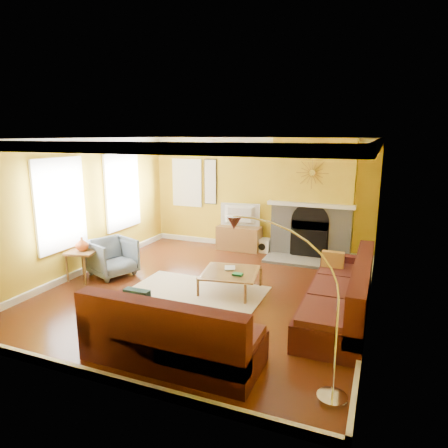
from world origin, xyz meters
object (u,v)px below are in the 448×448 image
at_px(coffee_table, 230,281).
at_px(media_console, 239,238).
at_px(sectional_sofa, 253,290).
at_px(side_table, 84,265).
at_px(arc_lamp, 287,309).
at_px(armchair, 112,257).

distance_m(coffee_table, media_console, 2.71).
xyz_separation_m(sectional_sofa, coffee_table, (-0.70, 0.85, -0.26)).
bearing_deg(side_table, arc_lamp, -23.34).
bearing_deg(arc_lamp, armchair, 150.14).
distance_m(sectional_sofa, side_table, 3.57).
relative_size(sectional_sofa, coffee_table, 4.03).
height_order(coffee_table, armchair, armchair).
relative_size(coffee_table, armchair, 1.19).
distance_m(side_table, arc_lamp, 4.87).
bearing_deg(sectional_sofa, arc_lamp, -60.67).
bearing_deg(armchair, coffee_table, -66.33).
distance_m(sectional_sofa, arc_lamp, 1.87).
bearing_deg(coffee_table, media_console, 106.48).
xyz_separation_m(sectional_sofa, side_table, (-3.55, 0.34, -0.16)).
relative_size(sectional_sofa, armchair, 4.78).
bearing_deg(media_console, sectional_sofa, -66.95).
relative_size(sectional_sofa, media_console, 3.67).
xyz_separation_m(coffee_table, armchair, (-2.50, -0.07, 0.18)).
relative_size(media_console, armchair, 1.30).
height_order(coffee_table, arc_lamp, arc_lamp).
relative_size(media_console, arc_lamp, 0.56).
bearing_deg(coffee_table, arc_lamp, -56.84).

